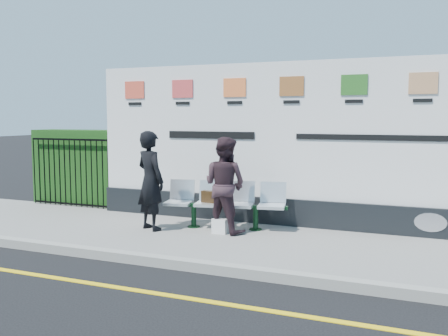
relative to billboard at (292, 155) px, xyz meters
name	(u,v)px	position (x,y,z in m)	size (l,w,h in m)	color
ground	(167,295)	(-0.50, -3.85, -1.42)	(80.00, 80.00, 0.00)	black
pavement	(240,242)	(-0.50, -1.35, -1.36)	(14.00, 3.00, 0.12)	gray
kerb	(202,266)	(-0.50, -2.85, -1.35)	(14.00, 0.18, 0.14)	gray
yellow_line	(167,295)	(-0.50, -3.85, -1.42)	(14.00, 0.10, 0.01)	yellow
billboard	(292,155)	(0.00, 0.00, 0.00)	(8.00, 0.30, 3.00)	black
hedge	(83,167)	(-5.08, 0.45, -0.45)	(2.35, 0.70, 1.70)	#194414
railing	(70,172)	(-5.08, 0.00, -0.53)	(2.05, 0.06, 1.54)	black
bench	(224,216)	(-1.03, -0.77, -1.07)	(2.17, 0.56, 0.46)	silver
woman_left	(150,181)	(-2.21, -1.33, -0.42)	(0.64, 0.42, 1.76)	black
woman_right	(225,185)	(-0.92, -1.02, -0.47)	(0.81, 0.63, 1.66)	#312026
handbag_brown	(209,197)	(-1.31, -0.82, -0.73)	(0.27, 0.11, 0.21)	black
carrier_bag_white	(220,226)	(-0.95, -1.14, -1.17)	(0.26, 0.15, 0.26)	white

